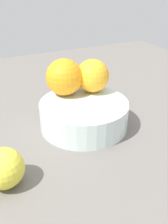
% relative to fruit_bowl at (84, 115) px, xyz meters
% --- Properties ---
extents(ground_plane, '(1.10, 1.10, 0.02)m').
position_rel_fruit_bowl_xyz_m(ground_plane, '(0.00, 0.00, -0.04)').
color(ground_plane, '#66605B').
extents(fruit_bowl, '(0.18, 0.18, 0.05)m').
position_rel_fruit_bowl_xyz_m(fruit_bowl, '(0.00, 0.00, 0.00)').
color(fruit_bowl, silver).
rests_on(fruit_bowl, ground_plane).
extents(orange_in_bowl_0, '(0.07, 0.07, 0.07)m').
position_rel_fruit_bowl_xyz_m(orange_in_bowl_0, '(-0.04, 0.04, 0.06)').
color(orange_in_bowl_0, '#F9A823').
rests_on(orange_in_bowl_0, fruit_bowl).
extents(orange_in_bowl_1, '(0.08, 0.08, 0.08)m').
position_rel_fruit_bowl_xyz_m(orange_in_bowl_1, '(-0.05, -0.02, 0.07)').
color(orange_in_bowl_1, orange).
rests_on(orange_in_bowl_1, fruit_bowl).
extents(orange_loose_0, '(0.06, 0.06, 0.06)m').
position_rel_fruit_bowl_xyz_m(orange_loose_0, '(0.10, -0.18, 0.01)').
color(orange_loose_0, yellow).
rests_on(orange_loose_0, ground_plane).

